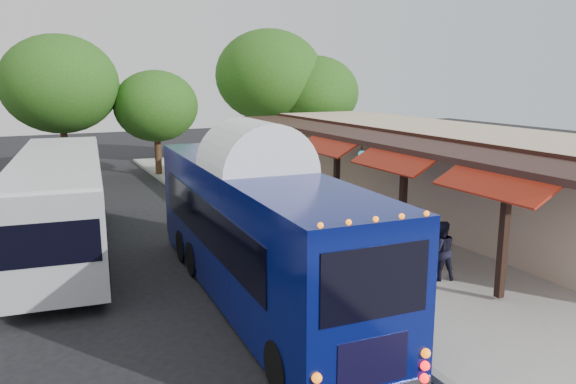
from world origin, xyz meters
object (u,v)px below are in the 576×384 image
coach_bus (256,225)px  ped_b (441,251)px  city_bus (60,200)px  ped_d (201,167)px  ped_c (308,202)px  sign_board (438,245)px  ped_a (407,291)px

coach_bus → ped_b: 5.11m
city_bus → ped_d: (7.21, 8.69, -0.70)m
ped_b → ped_c: (-0.43, 6.94, -0.06)m
sign_board → coach_bus: bearing=-168.8°
coach_bus → city_bus: coach_bus is taller
coach_bus → ped_d: coach_bus is taller
ped_b → ped_c: 6.96m
coach_bus → ped_d: bearing=81.1°
ped_b → sign_board: size_ratio=1.63×
ped_a → sign_board: ped_a is taller
coach_bus → sign_board: 5.55m
ped_b → ped_d: (-1.81, 16.25, 0.05)m
ped_c → ped_d: size_ratio=0.88×
city_bus → ped_c: city_bus is taller
coach_bus → city_bus: bearing=126.1°
ped_b → ped_a: bearing=54.9°
ped_a → sign_board: size_ratio=1.87×
ped_a → ped_b: size_ratio=1.15×
ped_a → sign_board: (3.36, 2.96, -0.26)m
ped_b → ped_d: ped_d is taller
ped_a → ped_d: size_ratio=1.09×
ped_c → ped_d: (-1.39, 9.30, 0.11)m
ped_d → sign_board: ped_d is taller
ped_b → ped_d: bearing=-67.0°
coach_bus → city_bus: 7.55m
city_bus → ped_c: size_ratio=7.74×
city_bus → sign_board: (9.58, -6.81, -0.89)m
sign_board → ped_d: bearing=115.3°
ped_c → ped_d: bearing=-118.6°
ped_d → sign_board: size_ratio=1.72×
ped_a → ped_c: ped_a is taller
coach_bus → ped_c: size_ratio=7.49×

